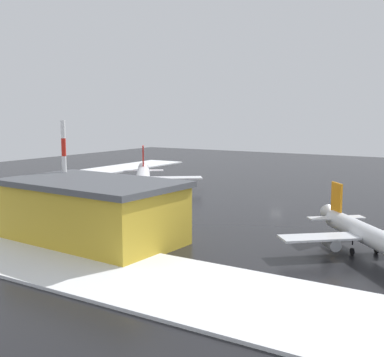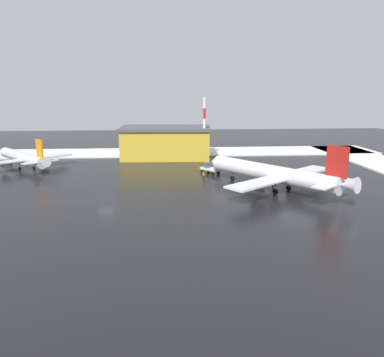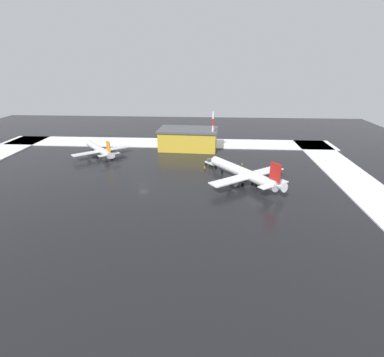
{
  "view_description": "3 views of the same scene",
  "coord_description": "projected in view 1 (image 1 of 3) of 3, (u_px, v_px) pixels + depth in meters",
  "views": [
    {
      "loc": [
        35.47,
        -90.29,
        17.95
      ],
      "look_at": [
        -16.85,
        -5.26,
        4.47
      ],
      "focal_mm": 45.0,
      "sensor_mm": 36.0,
      "label": 1
    },
    {
      "loc": [
        -10.33,
        64.4,
        18.59
      ],
      "look_at": [
        -15.6,
        -4.06,
        2.48
      ],
      "focal_mm": 35.0,
      "sensor_mm": 36.0,
      "label": 2
    },
    {
      "loc": [
        -20.52,
        84.78,
        35.94
      ],
      "look_at": [
        -15.22,
        0.68,
        2.63
      ],
      "focal_mm": 28.0,
      "sensor_mm": 36.0,
      "label": 3
    }
  ],
  "objects": [
    {
      "name": "snow_bank_far",
      "position": [
        112.0,
        271.0,
        54.81
      ],
      "size": [
        152.0,
        16.0,
        0.37
      ],
      "primitive_type": "cube",
      "color": "white",
      "rests_on": "ground_plane"
    },
    {
      "name": "snow_bank_left",
      "position": [
        46.0,
        179.0,
        131.8
      ],
      "size": [
        14.0,
        116.0,
        0.37
      ],
      "primitive_type": "cube",
      "color": "white",
      "rests_on": "ground_plane"
    },
    {
      "name": "cargo_hangar",
      "position": [
        93.0,
        211.0,
        67.33
      ],
      "size": [
        25.78,
        16.34,
        8.8
      ],
      "rotation": [
        0.0,
        0.0,
        -0.05
      ],
      "color": "gold",
      "rests_on": "ground_plane"
    },
    {
      "name": "pushback_tug",
      "position": [
        136.0,
        202.0,
        91.45
      ],
      "size": [
        4.65,
        4.94,
        2.5
      ],
      "rotation": [
        0.0,
        0.0,
        5.41
      ],
      "color": "silver",
      "rests_on": "ground_plane"
    },
    {
      "name": "ground_plane",
      "position": [
        277.0,
        203.0,
        97.03
      ],
      "size": [
        240.0,
        240.0,
        0.0
      ],
      "primitive_type": "plane",
      "color": "black"
    },
    {
      "name": "ground_crew_by_nose_gear",
      "position": [
        127.0,
        190.0,
        107.19
      ],
      "size": [
        0.36,
        0.36,
        1.71
      ],
      "rotation": [
        0.0,
        0.0,
        4.78
      ],
      "color": "black",
      "rests_on": "ground_plane"
    },
    {
      "name": "ground_crew_mid_apron",
      "position": [
        98.0,
        197.0,
        98.74
      ],
      "size": [
        0.36,
        0.36,
        1.71
      ],
      "rotation": [
        0.0,
        0.0,
        4.9
      ],
      "color": "black",
      "rests_on": "ground_plane"
    },
    {
      "name": "airplane_distant_tail",
      "position": [
        143.0,
        178.0,
        109.91
      ],
      "size": [
        24.92,
        28.33,
        9.92
      ],
      "rotation": [
        0.0,
        0.0,
        5.36
      ],
      "color": "white",
      "rests_on": "ground_plane"
    },
    {
      "name": "antenna_mast",
      "position": [
        65.0,
        174.0,
        76.25
      ],
      "size": [
        0.7,
        0.7,
        16.94
      ],
      "color": "red",
      "rests_on": "ground_plane"
    },
    {
      "name": "airplane_foreground_jet",
      "position": [
        372.0,
        237.0,
        60.1
      ],
      "size": [
        20.66,
        22.28,
        8.08
      ],
      "rotation": [
        0.0,
        0.0,
        5.42
      ],
      "color": "silver",
      "rests_on": "ground_plane"
    },
    {
      "name": "ground_crew_beside_wing",
      "position": [
        162.0,
        200.0,
        95.28
      ],
      "size": [
        0.36,
        0.36,
        1.71
      ],
      "rotation": [
        0.0,
        0.0,
        0.71
      ],
      "color": "black",
      "rests_on": "ground_plane"
    }
  ]
}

